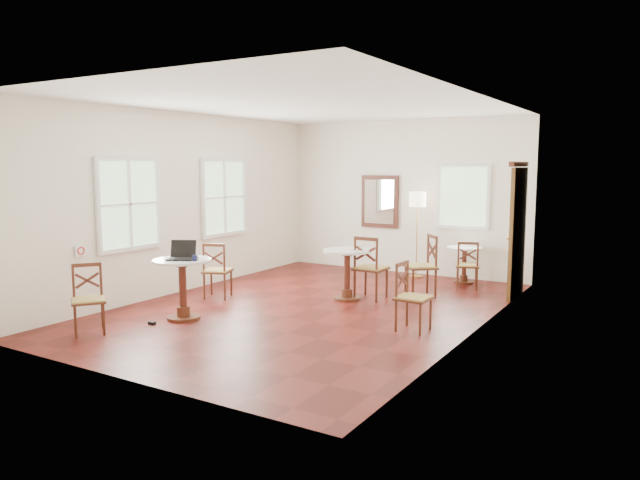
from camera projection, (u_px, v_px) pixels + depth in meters
The scene contains 17 objects.
ground at pixel (310, 308), 8.96m from camera, with size 7.00×7.00×0.00m, color #54120E.
room_shell at pixel (316, 182), 8.98m from camera, with size 5.02×7.02×3.01m.
cafe_table_near at pixel (183, 282), 8.25m from camera, with size 0.80×0.80×0.85m.
cafe_table_mid at pixel (347, 269), 9.45m from camera, with size 0.76×0.76×0.81m.
cafe_table_back at pixel (464, 261), 10.79m from camera, with size 0.63×0.63×0.66m.
chair_near_a at pixel (217, 270), 9.59m from camera, with size 0.54×0.54×0.91m.
chair_near_b at pixel (88, 299), 7.60m from camera, with size 0.57×0.57×0.88m.
chair_mid_a at pixel (370, 268), 9.50m from camera, with size 0.47×0.47×1.02m.
chair_mid_b at pixel (412, 297), 7.71m from camera, with size 0.42×0.42×0.89m.
chair_back_a at pixel (467, 265), 10.27m from camera, with size 0.50×0.50×0.84m.
chair_back_b at pixel (422, 266), 9.72m from camera, with size 0.66×0.66×1.01m.
floor_lamp at pixel (417, 205), 11.24m from camera, with size 0.32×0.32×1.63m.
laptop at pixel (182, 255), 8.22m from camera, with size 0.45×0.43×0.25m.
mouse at pixel (187, 258), 8.18m from camera, with size 0.09×0.05×0.03m, color black.
navy_mug at pixel (195, 258), 8.07m from camera, with size 0.10×0.07×0.08m.
water_glass at pixel (198, 254), 8.33m from camera, with size 0.06×0.06×0.09m, color white.
power_adapter at pixel (152, 323), 8.04m from camera, with size 0.10×0.06×0.04m, color black.
Camera 1 is at (4.66, -7.42, 2.16)m, focal length 33.43 mm.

